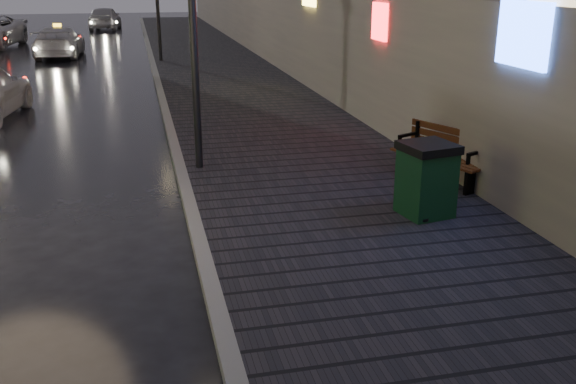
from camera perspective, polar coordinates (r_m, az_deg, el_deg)
name	(u,v)px	position (r m, az deg, el deg)	size (l,w,h in m)	color
ground	(71,367)	(6.75, -18.74, -14.56)	(120.00, 120.00, 0.00)	black
sidewalk	(213,64)	(27.05, -6.70, 11.25)	(4.60, 58.00, 0.15)	black
curb	(153,66)	(26.88, -11.88, 10.94)	(0.20, 58.00, 0.15)	slate
bench	(443,155)	(11.47, 13.65, 3.23)	(1.30, 1.92, 0.93)	black
trash_bin	(426,179)	(9.74, 12.20, 1.15)	(0.84, 0.84, 1.11)	black
taxi_mid	(59,42)	(31.41, -19.68, 12.45)	(1.87, 4.61, 1.34)	silver
car_far	(105,18)	(46.34, -15.97, 14.66)	(1.78, 4.42, 1.51)	#A9A8B1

